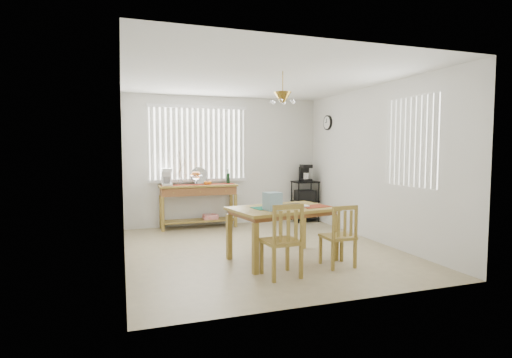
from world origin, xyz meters
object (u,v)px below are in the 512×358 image
object	(u,v)px
dining_table	(282,213)
chair_left	(283,241)
wire_cart	(305,197)
sideboard	(199,195)
cart_items	(305,173)
chair_right	(339,236)

from	to	relation	value
dining_table	chair_left	size ratio (longest dim) A/B	1.67
wire_cart	sideboard	bearing A→B (deg)	179.56
wire_cart	cart_items	size ratio (longest dim) A/B	2.43
cart_items	dining_table	size ratio (longest dim) A/B	0.23
wire_cart	dining_table	bearing A→B (deg)	-121.58
cart_items	chair_right	xyz separation A→B (m)	(-1.03, -3.18, -0.62)
dining_table	cart_items	bearing A→B (deg)	58.51
chair_left	chair_right	bearing A→B (deg)	10.69
sideboard	wire_cart	size ratio (longest dim) A/B	1.75
wire_cart	cart_items	world-z (taller)	cart_items
chair_left	chair_right	xyz separation A→B (m)	(0.87, 0.16, -0.04)
wire_cart	chair_left	distance (m)	3.84
cart_items	wire_cart	bearing A→B (deg)	-90.00
chair_left	chair_right	world-z (taller)	chair_left
sideboard	wire_cart	bearing A→B (deg)	-0.44
cart_items	dining_table	world-z (taller)	cart_items
cart_items	chair_right	bearing A→B (deg)	-107.92
sideboard	dining_table	distance (m)	2.73
chair_right	cart_items	bearing A→B (deg)	72.08
wire_cart	chair_right	size ratio (longest dim) A/B	1.04
sideboard	dining_table	size ratio (longest dim) A/B	1.00
chair_right	wire_cart	bearing A→B (deg)	72.03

